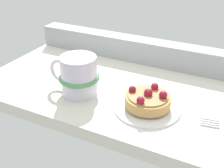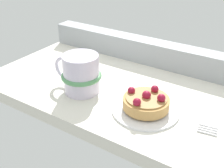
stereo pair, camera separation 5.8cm
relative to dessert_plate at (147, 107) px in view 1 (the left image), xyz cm
name	(u,v)px [view 1 (the left image)]	position (x,y,z in cm)	size (l,w,h in cm)	color
ground_plane	(132,93)	(-6.07, 6.51, -1.91)	(72.33, 36.17, 2.94)	silver
window_rail_back	(155,53)	(-6.07, 22.06, 2.71)	(70.89, 5.09, 6.30)	#9EA3A8
dessert_plate	(147,107)	(0.00, 0.00, 0.00)	(13.85, 13.85, 0.95)	white
raspberry_tart	(148,99)	(0.01, 0.00, 1.84)	(9.45, 9.45, 3.79)	tan
coffee_mug	(78,76)	(-16.14, -0.73, 3.92)	(12.38, 9.16, 8.87)	silver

